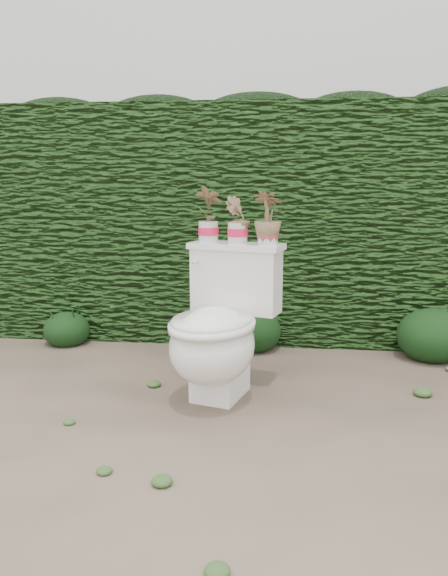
# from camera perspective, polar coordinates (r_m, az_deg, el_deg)

# --- Properties ---
(ground) EXTENTS (60.00, 60.00, 0.00)m
(ground) POSITION_cam_1_polar(r_m,az_deg,el_deg) (2.79, 0.06, -12.46)
(ground) COLOR #7F6B57
(ground) RESTS_ON ground
(hedge) EXTENTS (8.00, 1.00, 1.60)m
(hedge) POSITION_cam_1_polar(r_m,az_deg,el_deg) (4.16, 2.56, 6.70)
(hedge) COLOR #29531B
(hedge) RESTS_ON ground
(house_wall) EXTENTS (8.00, 3.50, 4.00)m
(house_wall) POSITION_cam_1_polar(r_m,az_deg,el_deg) (8.59, 8.96, 16.77)
(house_wall) COLOR silver
(house_wall) RESTS_ON ground
(toilet) EXTENTS (0.62, 0.78, 0.78)m
(toilet) POSITION_cam_1_polar(r_m,az_deg,el_deg) (2.85, -0.54, -4.37)
(toilet) COLOR white
(toilet) RESTS_ON ground
(potted_plant_left) EXTENTS (0.18, 0.16, 0.29)m
(potted_plant_left) POSITION_cam_1_polar(r_m,az_deg,el_deg) (3.04, -1.60, 7.39)
(potted_plant_left) COLOR #226F27
(potted_plant_left) RESTS_ON toilet
(potted_plant_center) EXTENTS (0.15, 0.13, 0.23)m
(potted_plant_center) POSITION_cam_1_polar(r_m,az_deg,el_deg) (2.97, 1.41, 6.81)
(potted_plant_center) COLOR #226F27
(potted_plant_center) RESTS_ON toilet
(potted_plant_right) EXTENTS (0.19, 0.19, 0.26)m
(potted_plant_right) POSITION_cam_1_polar(r_m,az_deg,el_deg) (2.92, 4.48, 6.95)
(potted_plant_right) COLOR #226F27
(potted_plant_right) RESTS_ON toilet
(liriope_clump_1) EXTENTS (0.31, 0.31, 0.25)m
(liriope_clump_1) POSITION_cam_1_polar(r_m,az_deg,el_deg) (3.99, -15.71, -3.72)
(liriope_clump_1) COLOR #173713
(liriope_clump_1) RESTS_ON ground
(liriope_clump_2) EXTENTS (0.38, 0.38, 0.30)m
(liriope_clump_2) POSITION_cam_1_polar(r_m,az_deg,el_deg) (3.73, 2.90, -3.91)
(liriope_clump_2) COLOR #173713
(liriope_clump_2) RESTS_ON ground
(liriope_clump_3) EXTENTS (0.43, 0.43, 0.35)m
(liriope_clump_3) POSITION_cam_1_polar(r_m,az_deg,el_deg) (3.76, 20.42, -4.16)
(liriope_clump_3) COLOR #173713
(liriope_clump_3) RESTS_ON ground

